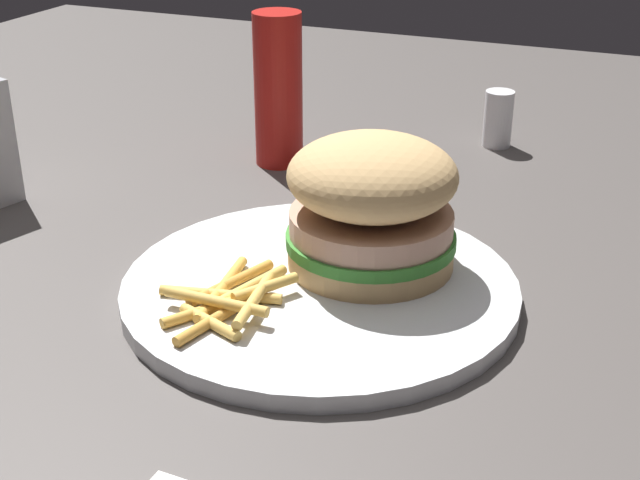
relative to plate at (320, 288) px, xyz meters
name	(u,v)px	position (x,y,z in m)	size (l,w,h in m)	color
ground_plane	(300,305)	(0.01, 0.02, -0.01)	(1.60, 1.60, 0.00)	#47423F
plate	(320,288)	(0.00, 0.00, 0.00)	(0.27, 0.27, 0.01)	silver
sandwich	(372,203)	(-0.02, -0.04, 0.05)	(0.12, 0.12, 0.09)	tan
fries_pile	(228,298)	(0.04, 0.05, 0.01)	(0.08, 0.11, 0.01)	#E5B251
ketchup_bottle	(278,90)	(0.14, -0.22, 0.06)	(0.04, 0.04, 0.14)	#B21914
salt_shaker	(498,119)	(-0.04, -0.35, 0.02)	(0.03, 0.03, 0.06)	white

